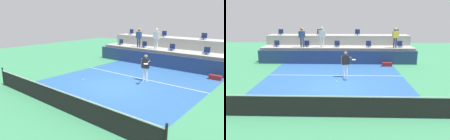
# 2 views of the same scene
# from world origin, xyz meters

# --- Properties ---
(ground_plane) EXTENTS (40.00, 40.00, 0.00)m
(ground_plane) POSITION_xyz_m (0.00, 0.00, 0.00)
(ground_plane) COLOR #388456
(court_inner_paint) EXTENTS (9.00, 10.00, 0.01)m
(court_inner_paint) POSITION_xyz_m (0.00, 1.00, 0.00)
(court_inner_paint) COLOR #285693
(court_inner_paint) RESTS_ON ground_plane
(court_service_line) EXTENTS (9.00, 0.06, 0.00)m
(court_service_line) POSITION_xyz_m (0.00, 2.40, 0.01)
(court_service_line) COLOR white
(court_service_line) RESTS_ON ground_plane
(tennis_net) EXTENTS (10.48, 0.08, 1.07)m
(tennis_net) POSITION_xyz_m (0.00, -4.00, 0.50)
(tennis_net) COLOR black
(tennis_net) RESTS_ON ground_plane
(sponsor_backboard) EXTENTS (13.00, 0.16, 1.10)m
(sponsor_backboard) POSITION_xyz_m (0.00, 6.00, 0.55)
(sponsor_backboard) COLOR navy
(sponsor_backboard) RESTS_ON ground_plane
(seating_tier_lower) EXTENTS (13.00, 1.80, 1.25)m
(seating_tier_lower) POSITION_xyz_m (0.00, 7.30, 0.62)
(seating_tier_lower) COLOR #9E9E99
(seating_tier_lower) RESTS_ON ground_plane
(seating_tier_upper) EXTENTS (13.00, 1.80, 2.10)m
(seating_tier_upper) POSITION_xyz_m (0.00, 9.10, 1.05)
(seating_tier_upper) COLOR #9E9E99
(seating_tier_upper) RESTS_ON ground_plane
(stadium_chair_lower_far_left) EXTENTS (0.44, 0.40, 0.52)m
(stadium_chair_lower_far_left) POSITION_xyz_m (-5.29, 7.23, 1.46)
(stadium_chair_lower_far_left) COLOR #2D2D33
(stadium_chair_lower_far_left) RESTS_ON seating_tier_lower
(stadium_chair_lower_left) EXTENTS (0.44, 0.40, 0.52)m
(stadium_chair_lower_left) POSITION_xyz_m (-2.66, 7.23, 1.46)
(stadium_chair_lower_left) COLOR #2D2D33
(stadium_chair_lower_left) RESTS_ON seating_tier_lower
(stadium_chair_lower_center) EXTENTS (0.44, 0.40, 0.52)m
(stadium_chair_lower_center) POSITION_xyz_m (-0.03, 7.23, 1.46)
(stadium_chair_lower_center) COLOR #2D2D33
(stadium_chair_lower_center) RESTS_ON seating_tier_lower
(stadium_chair_lower_right) EXTENTS (0.44, 0.40, 0.52)m
(stadium_chair_lower_right) POSITION_xyz_m (2.68, 7.23, 1.46)
(stadium_chair_lower_right) COLOR #2D2D33
(stadium_chair_lower_right) RESTS_ON seating_tier_lower
(stadium_chair_upper_far_left) EXTENTS (0.44, 0.40, 0.52)m
(stadium_chair_upper_far_left) POSITION_xyz_m (-5.38, 9.03, 2.31)
(stadium_chair_upper_far_left) COLOR #2D2D33
(stadium_chair_upper_far_left) RESTS_ON seating_tier_upper
(stadium_chair_upper_left) EXTENTS (0.44, 0.40, 0.52)m
(stadium_chair_upper_left) POSITION_xyz_m (-1.74, 9.03, 2.31)
(stadium_chair_upper_left) COLOR #2D2D33
(stadium_chair_upper_left) RESTS_ON seating_tier_upper
(stadium_chair_upper_right) EXTENTS (0.44, 0.40, 0.52)m
(stadium_chair_upper_right) POSITION_xyz_m (1.80, 9.03, 2.31)
(stadium_chair_upper_right) COLOR #2D2D33
(stadium_chair_upper_right) RESTS_ON seating_tier_upper
(tennis_player) EXTENTS (0.96, 1.13, 1.68)m
(tennis_player) POSITION_xyz_m (0.72, 2.08, 1.03)
(tennis_player) COLOR white
(tennis_player) RESTS_ON ground_plane
(spectator_with_hat) EXTENTS (0.57, 0.44, 1.67)m
(spectator_with_hat) POSITION_xyz_m (-2.99, 6.85, 2.26)
(spectator_with_hat) COLOR navy
(spectator_with_hat) RESTS_ON seating_tier_lower
(spectator_leaning_on_rail) EXTENTS (0.60, 0.23, 1.73)m
(spectator_leaning_on_rail) POSITION_xyz_m (-1.27, 6.85, 2.30)
(spectator_leaning_on_rail) COLOR white
(spectator_leaning_on_rail) RESTS_ON seating_tier_lower
(tennis_ball) EXTENTS (0.07, 0.07, 0.07)m
(tennis_ball) POSITION_xyz_m (0.29, -2.69, 1.11)
(tennis_ball) COLOR #CCE033
(equipment_bag) EXTENTS (0.76, 0.28, 0.30)m
(equipment_bag) POSITION_xyz_m (3.97, 5.27, 0.15)
(equipment_bag) COLOR maroon
(equipment_bag) RESTS_ON ground_plane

